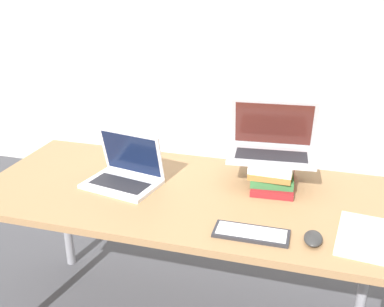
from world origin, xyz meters
The scene contains 8 objects.
wall_back centered at (0.00, 2.06, 1.35)m, with size 8.00×0.05×2.70m.
desk centered at (0.00, 0.39, 0.70)m, with size 1.77×0.79×0.77m.
laptop_left centered at (-0.28, 0.40, 0.82)m, with size 0.35×0.28×0.23m.
book_stack centered at (0.35, 0.56, 0.83)m, with size 0.20×0.28×0.12m.
laptop_on_books centered at (0.34, 0.60, 0.94)m, with size 0.39×0.27×0.24m.
wireless_keyboard centered at (0.33, 0.13, 0.78)m, with size 0.27×0.11×0.01m.
mouse centered at (0.54, 0.15, 0.79)m, with size 0.06×0.10×0.03m.
notepad centered at (0.74, 0.22, 0.78)m, with size 0.26×0.33×0.01m.
Camera 1 is at (0.51, -1.25, 1.66)m, focal length 42.00 mm.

